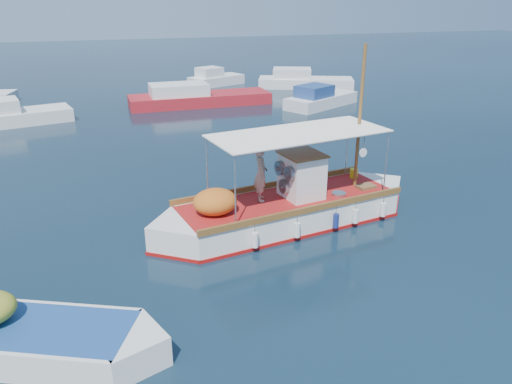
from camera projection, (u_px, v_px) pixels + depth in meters
name	position (u px, v px, depth m)	size (l,w,h in m)	color
ground	(286.00, 231.00, 17.02)	(160.00, 160.00, 0.00)	black
fishing_caique	(287.00, 209.00, 17.40)	(10.02, 3.97, 6.20)	white
dinghy	(22.00, 340.00, 11.14)	(6.17, 3.73, 1.65)	white
bg_boat_nw	(11.00, 117.00, 30.68)	(7.00, 3.93, 1.80)	silver
bg_boat_n	(196.00, 98.00, 36.02)	(10.13, 2.96, 1.80)	#A91C23
bg_boat_ne	(320.00, 100.00, 35.55)	(6.25, 4.81, 1.80)	silver
bg_boat_e	(303.00, 82.00, 42.88)	(8.37, 5.32, 1.80)	silver
bg_boat_far_n	(215.00, 80.00, 43.83)	(5.26, 3.84, 1.80)	silver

